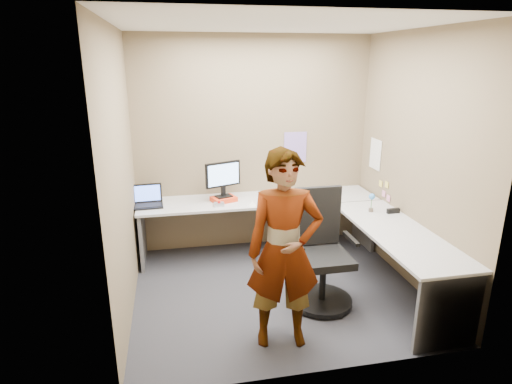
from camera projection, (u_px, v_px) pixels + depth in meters
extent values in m
plane|color=#27272C|center=(277.00, 290.00, 4.64)|extent=(3.00, 3.00, 0.00)
plane|color=#726146|center=(254.00, 145.00, 5.46)|extent=(3.00, 0.00, 3.00)
plane|color=#726146|center=(416.00, 163.00, 4.52)|extent=(0.00, 2.70, 2.70)
plane|color=#726146|center=(122.00, 177.00, 3.96)|extent=(0.00, 2.70, 2.70)
plane|color=white|center=(281.00, 24.00, 3.84)|extent=(3.00, 3.00, 0.00)
cube|color=#A1A1A1|center=(259.00, 200.00, 5.34)|extent=(2.96, 0.65, 0.03)
cube|color=#A1A1A1|center=(397.00, 232.00, 4.34)|extent=(0.65, 1.91, 0.03)
cube|color=#59595B|center=(142.00, 236.00, 5.18)|extent=(0.04, 0.60, 0.70)
cube|color=#59595B|center=(364.00, 219.00, 5.72)|extent=(0.04, 0.60, 0.70)
cube|color=#59595B|center=(448.00, 313.00, 3.59)|extent=(0.60, 0.04, 0.70)
cube|color=red|center=(224.00, 199.00, 5.23)|extent=(0.34, 0.30, 0.06)
cube|color=black|center=(224.00, 196.00, 5.22)|extent=(0.22, 0.19, 0.01)
cube|color=black|center=(223.00, 191.00, 5.22)|extent=(0.06, 0.05, 0.11)
cube|color=black|center=(223.00, 174.00, 5.16)|extent=(0.44, 0.19, 0.30)
cube|color=#8EBAF6|center=(224.00, 175.00, 5.15)|extent=(0.38, 0.15, 0.26)
cube|color=black|center=(148.00, 206.00, 5.05)|extent=(0.35, 0.26, 0.02)
cube|color=black|center=(147.00, 193.00, 5.13)|extent=(0.34, 0.09, 0.22)
cube|color=#4567DA|center=(147.00, 193.00, 5.13)|extent=(0.30, 0.07, 0.18)
cube|color=#B7B7BC|center=(219.00, 204.00, 5.06)|extent=(0.12, 0.08, 0.04)
sphere|color=#B70D0C|center=(219.00, 202.00, 5.04)|extent=(0.04, 0.04, 0.04)
cone|color=white|center=(252.00, 203.00, 5.09)|extent=(0.10, 0.10, 0.06)
cube|color=black|center=(393.00, 211.00, 4.83)|extent=(0.15, 0.05, 0.05)
cylinder|color=brown|center=(371.00, 210.00, 4.88)|extent=(0.05, 0.05, 0.04)
cylinder|color=#338C3F|center=(371.00, 202.00, 4.85)|extent=(0.01, 0.01, 0.14)
sphere|color=#4090E3|center=(372.00, 197.00, 4.83)|extent=(0.07, 0.07, 0.07)
cube|color=#846BB7|center=(295.00, 147.00, 5.56)|extent=(0.30, 0.01, 0.40)
cube|color=white|center=(375.00, 154.00, 5.39)|extent=(0.01, 0.28, 0.38)
cube|color=#F2E059|center=(387.00, 185.00, 5.15)|extent=(0.01, 0.07, 0.07)
cube|color=pink|center=(384.00, 194.00, 5.24)|extent=(0.01, 0.07, 0.07)
cube|color=pink|center=(388.00, 198.00, 5.13)|extent=(0.01, 0.07, 0.07)
cube|color=#F2E059|center=(381.00, 184.00, 5.30)|extent=(0.01, 0.07, 0.07)
cylinder|color=black|center=(322.00, 300.00, 4.36)|extent=(0.62, 0.62, 0.04)
cylinder|color=black|center=(323.00, 279.00, 4.29)|extent=(0.07, 0.07, 0.44)
cube|color=black|center=(324.00, 258.00, 4.22)|extent=(0.51, 0.51, 0.08)
cube|color=black|center=(317.00, 215.00, 4.34)|extent=(0.48, 0.06, 0.60)
cube|color=black|center=(298.00, 243.00, 4.11)|extent=(0.05, 0.33, 0.03)
cube|color=black|center=(351.00, 239.00, 4.22)|extent=(0.05, 0.33, 0.03)
imported|color=#999399|center=(284.00, 251.00, 3.56)|extent=(0.68, 0.49, 1.73)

